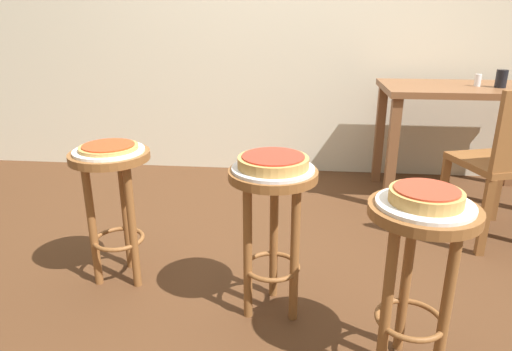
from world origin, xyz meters
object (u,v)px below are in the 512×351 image
at_px(pizza_middle, 273,162).
at_px(dining_table, 464,106).
at_px(stool_middle, 273,211).
at_px(stool_leftside, 113,189).
at_px(condiment_shaker, 478,80).
at_px(serving_plate_leftside, 109,151).
at_px(pizza_foreground, 426,196).
at_px(pizza_leftside, 109,147).
at_px(serving_plate_foreground, 425,204).
at_px(serving_plate_middle, 273,169).
at_px(cup_near_edge, 501,79).
at_px(stool_foreground, 418,255).
at_px(wooden_chair, 509,160).

height_order(pizza_middle, dining_table, dining_table).
relative_size(stool_middle, stool_leftside, 1.00).
bearing_deg(condiment_shaker, stool_middle, -130.51).
relative_size(stool_leftside, serving_plate_leftside, 2.06).
relative_size(pizza_foreground, condiment_shaker, 2.97).
bearing_deg(pizza_leftside, serving_plate_foreground, -21.04).
distance_m(pizza_foreground, pizza_middle, 0.57).
relative_size(pizza_foreground, serving_plate_leftside, 0.74).
xyz_separation_m(serving_plate_middle, cup_near_edge, (1.32, 1.35, 0.18)).
relative_size(stool_middle, dining_table, 0.59).
distance_m(stool_middle, pizza_leftside, 0.76).
bearing_deg(condiment_shaker, serving_plate_foreground, -112.62).
distance_m(pizza_leftside, dining_table, 2.23).
distance_m(pizza_foreground, cup_near_edge, 1.85).
distance_m(stool_leftside, condiment_shaker, 2.30).
height_order(serving_plate_middle, pizza_leftside, pizza_leftside).
bearing_deg(stool_middle, stool_foreground, -31.12).
bearing_deg(stool_leftside, serving_plate_leftside, 180.00).
height_order(dining_table, wooden_chair, wooden_chair).
bearing_deg(stool_leftside, wooden_chair, 16.79).
xyz_separation_m(stool_foreground, dining_table, (0.65, 1.71, 0.17)).
relative_size(dining_table, cup_near_edge, 9.58).
height_order(stool_middle, cup_near_edge, cup_near_edge).
height_order(pizza_foreground, pizza_leftside, pizza_foreground).
bearing_deg(wooden_chair, pizza_middle, -147.81).
bearing_deg(serving_plate_foreground, cup_near_edge, 63.35).
relative_size(serving_plate_leftside, cup_near_edge, 2.76).
distance_m(serving_plate_middle, pizza_middle, 0.03).
height_order(stool_leftside, dining_table, dining_table).
relative_size(pizza_middle, cup_near_edge, 2.47).
bearing_deg(serving_plate_leftside, pizza_leftside, -172.87).
bearing_deg(stool_middle, stool_leftside, 166.75).
bearing_deg(pizza_middle, serving_plate_foreground, -31.12).
relative_size(pizza_foreground, cup_near_edge, 2.05).
distance_m(pizza_foreground, serving_plate_middle, 0.57).
height_order(serving_plate_foreground, serving_plate_leftside, same).
xyz_separation_m(serving_plate_leftside, pizza_leftside, (-0.00, -0.00, 0.02)).
relative_size(stool_foreground, serving_plate_middle, 1.96).
relative_size(pizza_leftside, wooden_chair, 0.29).
bearing_deg(stool_middle, pizza_middle, 90.00).
relative_size(pizza_middle, wooden_chair, 0.32).
xyz_separation_m(stool_middle, pizza_leftside, (-0.72, 0.17, 0.19)).
bearing_deg(stool_middle, pizza_foreground, -31.12).
bearing_deg(serving_plate_leftside, stool_leftside, 0.00).
bearing_deg(condiment_shaker, stool_leftside, -147.27).
height_order(stool_middle, pizza_leftside, pizza_leftside).
xyz_separation_m(serving_plate_leftside, wooden_chair, (1.89, 0.57, -0.16)).
xyz_separation_m(pizza_middle, pizza_leftside, (-0.72, 0.17, -0.01)).
height_order(pizza_foreground, wooden_chair, wooden_chair).
bearing_deg(serving_plate_middle, serving_plate_foreground, -31.12).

